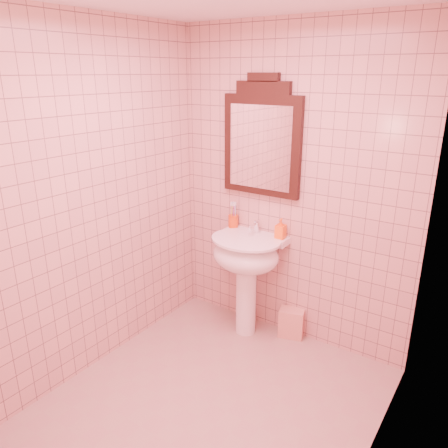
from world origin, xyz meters
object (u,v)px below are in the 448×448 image
Objects in this scene: toothbrush_cup at (233,221)px; towel at (291,323)px; soap_dispenser at (281,229)px; pedestal_sink at (246,261)px; mirror at (262,140)px.

towel is (0.59, -0.00, -0.79)m from toothbrush_cup.
towel is at bearing 2.25° from soap_dispenser.
toothbrush_cup is at bearing 179.65° from towel.
toothbrush_cup reaches higher than towel.
pedestal_sink is 0.39m from toothbrush_cup.
pedestal_sink is at bearing -154.50° from towel.
pedestal_sink is 0.98m from mirror.
toothbrush_cup is at bearing -173.15° from mirror.
toothbrush_cup reaches higher than pedestal_sink.
pedestal_sink reaches higher than towel.
mirror is at bearing 168.10° from soap_dispenser.
toothbrush_cup is (-0.24, 0.17, 0.26)m from pedestal_sink.
mirror is 1.54m from towel.
soap_dispenser is at bearing 36.31° from pedestal_sink.
mirror is at bearing 6.85° from toothbrush_cup.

